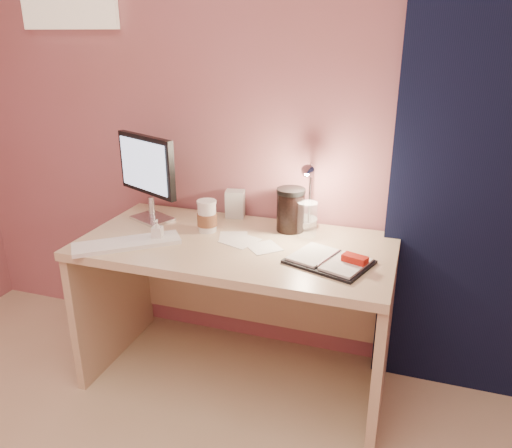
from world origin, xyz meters
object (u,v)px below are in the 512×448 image
(desk, at_px, (242,280))
(monitor, at_px, (149,170))
(keyboard, at_px, (127,243))
(product_box, at_px, (235,204))
(bowl, at_px, (302,223))
(coffee_cup, at_px, (207,217))
(lotion_bottle, at_px, (157,231))
(clear_cup, at_px, (307,219))
(planner, at_px, (331,261))
(desk_lamp, at_px, (305,189))
(dark_jar, at_px, (290,212))

(desk, xyz_separation_m, monitor, (-0.50, 0.06, 0.48))
(keyboard, height_order, product_box, product_box)
(keyboard, xyz_separation_m, bowl, (0.68, 0.46, 0.01))
(monitor, relative_size, keyboard, 0.92)
(keyboard, bearing_deg, monitor, 61.26)
(coffee_cup, height_order, bowl, coffee_cup)
(lotion_bottle, height_order, product_box, product_box)
(clear_cup, bearing_deg, monitor, -176.60)
(lotion_bottle, bearing_deg, planner, 0.87)
(monitor, xyz_separation_m, desk_lamp, (0.76, 0.09, -0.05))
(coffee_cup, distance_m, lotion_bottle, 0.25)
(keyboard, xyz_separation_m, product_box, (0.32, 0.50, 0.06))
(coffee_cup, height_order, desk_lamp, desk_lamp)
(clear_cup, distance_m, product_box, 0.42)
(desk_lamp, bearing_deg, product_box, 162.35)
(keyboard, bearing_deg, bowl, -4.24)
(desk, distance_m, monitor, 0.70)
(clear_cup, relative_size, bowl, 1.12)
(desk, relative_size, product_box, 10.09)
(planner, relative_size, dark_jar, 2.04)
(planner, bearing_deg, dark_jar, 148.63)
(monitor, height_order, dark_jar, monitor)
(product_box, bearing_deg, monitor, -166.90)
(bowl, height_order, product_box, product_box)
(coffee_cup, bearing_deg, desk, -4.57)
(desk, height_order, coffee_cup, coffee_cup)
(coffee_cup, bearing_deg, keyboard, -134.55)
(coffee_cup, bearing_deg, product_box, 76.02)
(monitor, bearing_deg, product_box, 49.59)
(monitor, xyz_separation_m, dark_jar, (0.69, 0.08, -0.16))
(coffee_cup, distance_m, bowl, 0.46)
(clear_cup, bearing_deg, desk, -158.50)
(dark_jar, distance_m, product_box, 0.33)
(planner, relative_size, clear_cup, 2.36)
(desk, height_order, bowl, bowl)
(coffee_cup, relative_size, clear_cup, 0.95)
(planner, height_order, coffee_cup, coffee_cup)
(monitor, height_order, bowl, monitor)
(keyboard, distance_m, planner, 0.90)
(bowl, bearing_deg, dark_jar, -128.51)
(clear_cup, xyz_separation_m, dark_jar, (-0.09, 0.04, 0.01))
(planner, bearing_deg, desk_lamp, 140.29)
(bowl, relative_size, dark_jar, 0.77)
(coffee_cup, relative_size, product_box, 1.09)
(monitor, bearing_deg, dark_jar, 31.65)
(desk, height_order, dark_jar, dark_jar)
(monitor, relative_size, product_box, 3.08)
(planner, relative_size, lotion_bottle, 3.78)
(bowl, bearing_deg, product_box, 174.62)
(bowl, relative_size, lotion_bottle, 1.42)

